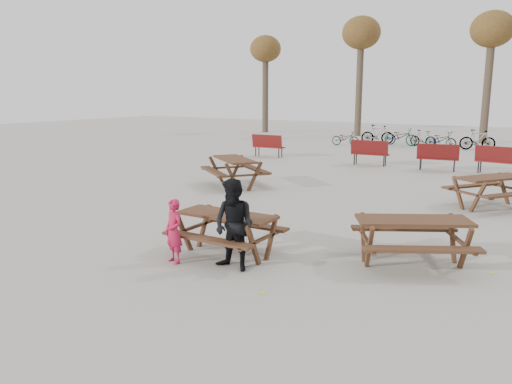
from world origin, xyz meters
The scene contains 14 objects.
ground centered at (0.00, 0.00, 0.00)m, with size 80.00×80.00×0.00m, color gray.
main_picnic_table centered at (0.00, 0.00, 0.59)m, with size 1.80×1.45×0.78m.
food_tray centered at (0.39, -0.18, 0.79)m, with size 0.18×0.11×0.04m, color white.
bread_roll centered at (0.39, -0.18, 0.83)m, with size 0.14×0.06×0.05m, color tan.
soda_bottle centered at (0.08, -0.12, 0.85)m, with size 0.07×0.07×0.17m.
child centered at (-0.54, -0.81, 0.56)m, with size 0.41×0.27×1.12m, color #BB1740.
adult centered at (0.54, -0.56, 0.77)m, with size 0.75×0.58×1.53m, color black.
picnic_table_east centered at (2.99, 1.24, 0.40)m, with size 1.88×1.51×0.81m, color #382114, non-canonical shape.
picnic_table_north centered at (-3.67, 5.67, 0.44)m, with size 2.06×1.66×0.89m, color #382114, non-canonical shape.
picnic_table_far centered at (3.58, 6.65, 0.41)m, with size 1.89×1.53×0.82m, color #382114, non-canonical shape.
park_bench_row centered at (-1.00, 12.52, 0.52)m, with size 11.13×0.94×1.03m.
bicycle_row centered at (-2.08, 20.52, 0.49)m, with size 8.29×2.66×1.10m.
tree_row centered at (0.90, 25.15, 6.19)m, with size 32.17×3.52×8.26m.
fallen_leaves centered at (0.50, 2.50, 0.00)m, with size 11.00×11.00×0.01m, color gold, non-canonical shape.
Camera 1 is at (5.01, -7.11, 2.91)m, focal length 35.00 mm.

